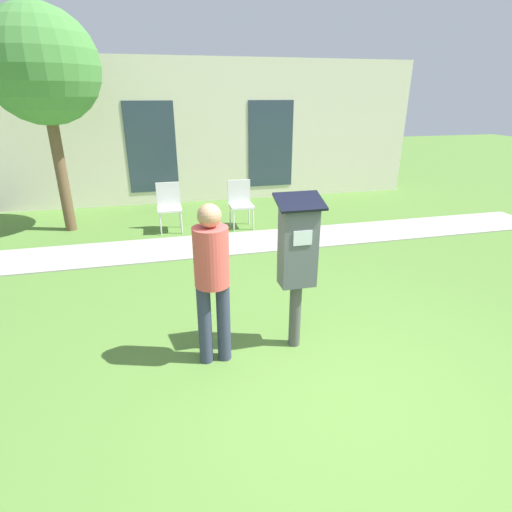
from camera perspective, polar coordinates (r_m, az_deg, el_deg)
ground_plane at (r=3.74m, az=10.89°, el=-19.06°), size 40.00×40.00×0.00m
sidewalk at (r=7.02m, az=-2.19°, el=1.94°), size 12.00×1.10×0.02m
building_facade at (r=9.82m, az=-6.34°, el=17.14°), size 10.00×0.26×3.20m
parking_meter at (r=3.83m, az=5.96°, el=0.28°), size 0.44×0.31×1.59m
person_standing at (r=3.63m, az=-6.30°, el=-2.54°), size 0.32×0.32×1.58m
outdoor_chair_left at (r=7.75m, az=-12.31°, el=7.42°), size 0.44×0.44×0.90m
outdoor_chair_middle at (r=7.81m, az=-2.26°, el=8.01°), size 0.44×0.44×0.90m
tree at (r=8.17m, az=-28.25°, el=22.64°), size 1.90×1.90×3.82m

